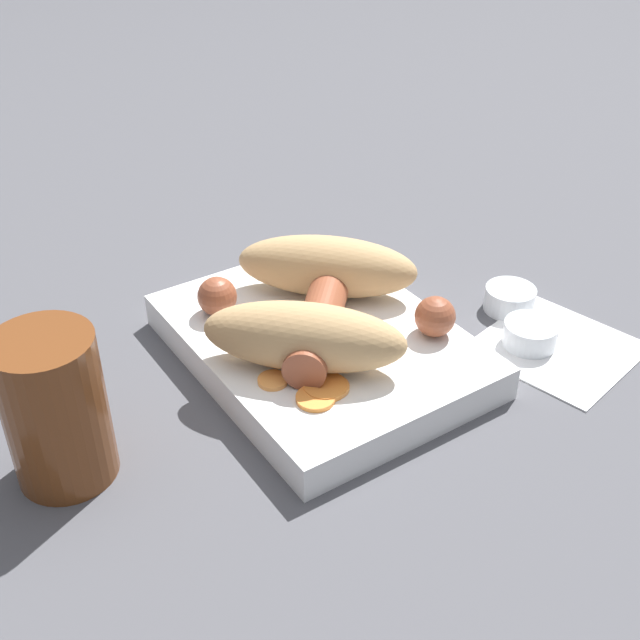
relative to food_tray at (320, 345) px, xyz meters
The scene contains 9 objects.
ground_plane 0.01m from the food_tray, ahead, with size 3.00×3.00×0.00m, color #4C4C51.
food_tray is the anchor object (origin of this frame).
bread_roll 0.04m from the food_tray, behind, with size 0.22×0.22×0.05m.
sausage 0.03m from the food_tray, 128.93° to the left, with size 0.16×0.16×0.03m.
pickled_veggies 0.08m from the food_tray, 35.78° to the right, with size 0.07×0.06×0.00m.
napkin 0.20m from the food_tray, 60.40° to the left, with size 0.14×0.14×0.00m.
condiment_cup_near 0.18m from the food_tray, 62.41° to the left, with size 0.05×0.05×0.02m.
condiment_cup_far 0.19m from the food_tray, 80.01° to the left, with size 0.05×0.05×0.02m.
drink_glass 0.22m from the food_tray, 86.92° to the right, with size 0.07×0.07×0.11m.
Camera 1 is at (0.44, -0.30, 0.40)m, focal length 45.00 mm.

